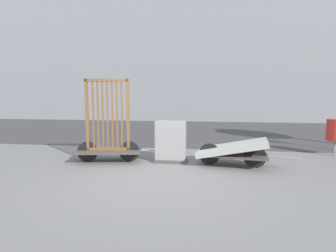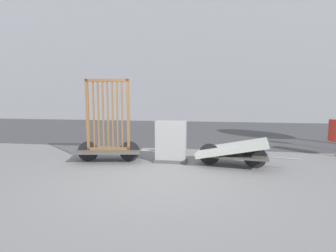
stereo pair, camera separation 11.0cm
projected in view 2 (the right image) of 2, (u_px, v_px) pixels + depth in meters
The scene contains 6 objects.
ground_plane at pixel (159, 178), 5.40m from camera, with size 60.00×60.00×0.00m, color slate.
road_strip at pixel (188, 130), 12.76m from camera, with size 56.00×8.98×0.01m.
building_facade at pixel (196, 54), 18.60m from camera, with size 48.00×4.00×9.31m.
bike_cart_with_bedframe at pixel (109, 136), 6.67m from camera, with size 2.37×1.03×2.10m.
bike_cart_with_mattress at pixel (232, 150), 6.22m from camera, with size 2.37×1.13×0.68m.
utility_cabinet at pixel (171, 143), 6.64m from camera, with size 0.82×0.42×1.05m.
Camera 2 is at (0.99, -5.15, 1.68)m, focal length 28.00 mm.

